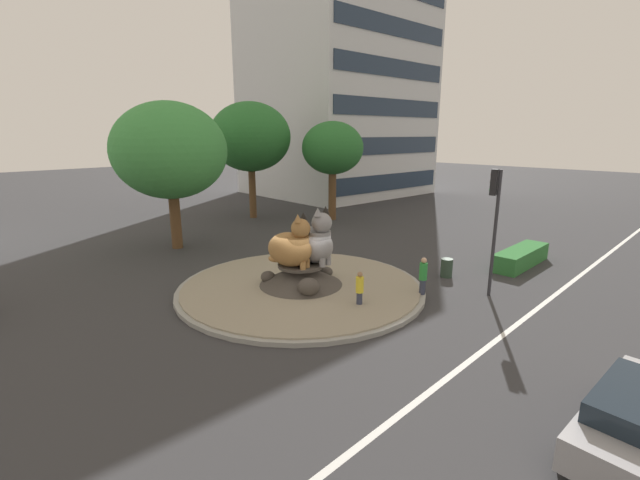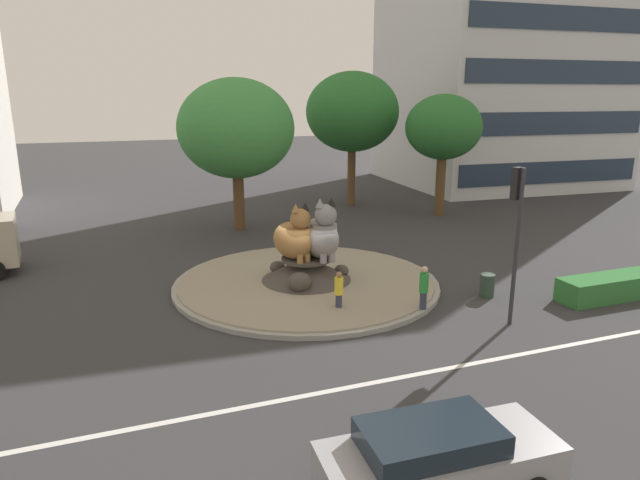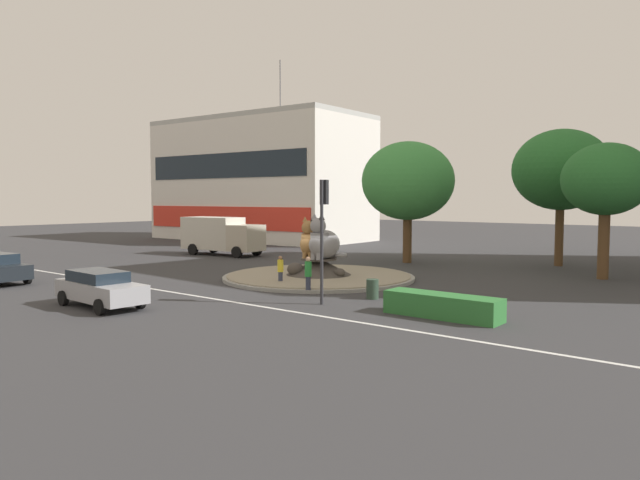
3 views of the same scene
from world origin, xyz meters
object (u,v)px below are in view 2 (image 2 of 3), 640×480
Objects in this scene: traffic_light_mast at (517,218)px; third_tree_left at (352,112)px; sedan_on_far_lane at (437,457)px; cat_statue_grey at (321,236)px; pedestrian_green_shirt at (424,289)px; pedestrian_yellow_shirt at (339,291)px; office_tower at (501,30)px; cat_statue_tabby at (294,238)px; broadleaf_tree_behind_island at (443,128)px; second_tree_near_tower at (236,129)px; litter_bin at (487,285)px.

third_tree_left is at bearing -18.65° from traffic_light_mast.
sedan_on_far_lane is (-10.12, -27.70, -5.62)m from third_tree_left.
cat_statue_grey is 1.49× the size of pedestrian_green_shirt.
pedestrian_yellow_shirt is at bearing 19.23° from pedestrian_green_shirt.
office_tower reaches higher than cat_statue_grey.
cat_statue_tabby is at bearing -120.76° from third_tree_left.
office_tower is at bearing 112.27° from cat_statue_tabby.
sedan_on_far_lane is at bearing -12.42° from cat_statue_grey.
office_tower is 14.53× the size of pedestrian_green_shirt.
office_tower reaches higher than broadleaf_tree_behind_island.
cat_statue_tabby is 3.55m from pedestrian_yellow_shirt.
third_tree_left is at bearing 150.10° from cat_statue_grey.
office_tower is 18.28m from third_tree_left.
second_tree_near_tower is at bearing 9.14° from traffic_light_mast.
second_tree_near_tower is 10.15m from third_tree_left.
sedan_on_far_lane is (-1.70, -9.26, -0.02)m from pedestrian_yellow_shirt.
third_tree_left is at bearing 27.11° from second_tree_near_tower.
third_tree_left is (3.31, 21.25, 2.72)m from traffic_light_mast.
traffic_light_mast is 21.67m from third_tree_left.
broadleaf_tree_behind_island is at bearing -52.00° from third_tree_left.
cat_statue_grey is 6.77m from litter_bin.
third_tree_left reaches higher than cat_statue_grey.
second_tree_near_tower is at bearing -177.04° from cat_statue_grey.
pedestrian_green_shirt is at bearing 27.40° from cat_statue_grey.
cat_statue_grey is at bearing 28.86° from traffic_light_mast.
cat_statue_grey reaches higher than cat_statue_tabby.
broadleaf_tree_behind_island is 18.82m from pedestrian_yellow_shirt.
office_tower reaches higher than pedestrian_yellow_shirt.
pedestrian_green_shirt is (-2.30, 1.73, -2.76)m from traffic_light_mast.
cat_statue_grey is at bearing -84.50° from second_tree_near_tower.
third_tree_left reaches higher than sedan_on_far_lane.
second_tree_near_tower is at bearing 155.76° from pedestrian_yellow_shirt.
traffic_light_mast is at bearing -98.87° from third_tree_left.
second_tree_near_tower is at bearing -154.27° from office_tower.
sedan_on_far_lane is at bearing -110.06° from third_tree_left.
third_tree_left is at bearing 128.00° from broadleaf_tree_behind_island.
office_tower is at bearing 54.63° from sedan_on_far_lane.
second_tree_near_tower reaches higher than broadleaf_tree_behind_island.
office_tower is 28.63× the size of litter_bin.
cat_statue_grey is 2.94× the size of litter_bin.
cat_statue_tabby is 18.17m from third_tree_left.
cat_statue_grey is 7.63m from traffic_light_mast.
traffic_light_mast is 9.82m from sedan_on_far_lane.
traffic_light_mast is (5.71, -6.09, 1.66)m from cat_statue_tabby.
broadleaf_tree_behind_island is at bearing 60.67° from sedan_on_far_lane.
pedestrian_green_shirt is at bearing -106.05° from third_tree_left.
third_tree_left is at bearing 82.80° from litter_bin.
cat_statue_tabby is 1.41× the size of pedestrian_green_shirt.
traffic_light_mast is 1.11× the size of sedan_on_far_lane.
cat_statue_tabby is 0.10× the size of office_tower.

